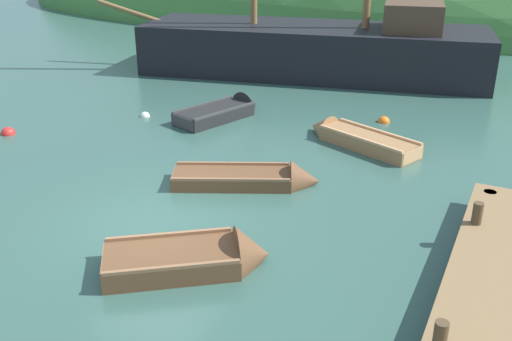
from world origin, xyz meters
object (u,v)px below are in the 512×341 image
at_px(rowboat_portside, 256,181).
at_px(buoy_orange, 384,122).
at_px(rowboat_center, 355,139).
at_px(buoy_red, 8,134).
at_px(rowboat_outer_right, 199,260).
at_px(sailing_ship, 316,56).
at_px(buoy_white, 145,116).
at_px(rowboat_far, 225,113).

bearing_deg(rowboat_portside, buoy_orange, 50.60).
height_order(rowboat_portside, rowboat_center, rowboat_portside).
bearing_deg(buoy_red, rowboat_outer_right, -22.32).
distance_m(sailing_ship, rowboat_center, 8.45).
xyz_separation_m(rowboat_center, buoy_white, (-7.08, -0.60, -0.14)).
xyz_separation_m(rowboat_center, buoy_red, (-9.81, -3.88, -0.14)).
height_order(sailing_ship, buoy_white, sailing_ship).
relative_size(rowboat_outer_right, rowboat_far, 0.93).
relative_size(rowboat_outer_right, buoy_red, 7.33).
height_order(buoy_red, buoy_orange, buoy_red).
relative_size(sailing_ship, buoy_white, 52.90).
relative_size(rowboat_far, buoy_orange, 8.74).
height_order(rowboat_far, buoy_white, rowboat_far).
relative_size(rowboat_center, rowboat_far, 1.09).
xyz_separation_m(rowboat_center, rowboat_far, (-4.65, 0.57, 0.00)).
bearing_deg(rowboat_outer_right, sailing_ship, 66.46).
height_order(buoy_red, buoy_white, buoy_red).
xyz_separation_m(rowboat_portside, buoy_orange, (1.58, 6.19, -0.10)).
bearing_deg(rowboat_far, buoy_white, 133.72).
bearing_deg(rowboat_center, buoy_red, 43.67).
relative_size(rowboat_portside, rowboat_far, 1.08).
bearing_deg(buoy_red, sailing_ship, 62.99).
bearing_deg(buoy_red, buoy_white, 50.24).
height_order(sailing_ship, rowboat_far, sailing_ship).
xyz_separation_m(rowboat_far, buoy_orange, (4.90, 1.79, -0.14)).
bearing_deg(rowboat_center, buoy_orange, -73.95).
height_order(sailing_ship, rowboat_outer_right, sailing_ship).
relative_size(rowboat_center, buoy_red, 8.60).
distance_m(rowboat_portside, rowboat_center, 4.06).
height_order(sailing_ship, rowboat_portside, sailing_ship).
xyz_separation_m(buoy_white, buoy_orange, (7.32, 2.96, 0.00)).
height_order(rowboat_center, buoy_white, rowboat_center).
distance_m(rowboat_outer_right, rowboat_far, 9.13).
bearing_deg(rowboat_portside, rowboat_far, 101.96).
bearing_deg(rowboat_far, rowboat_center, -78.90).
distance_m(sailing_ship, rowboat_outer_right, 15.42).
bearing_deg(buoy_orange, sailing_ship, 130.57).
distance_m(rowboat_far, buoy_red, 6.81).
bearing_deg(buoy_red, rowboat_center, 21.60).
height_order(sailing_ship, rowboat_center, sailing_ship).
bearing_deg(buoy_white, rowboat_center, 4.85).
bearing_deg(rowboat_portside, buoy_white, 125.58).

